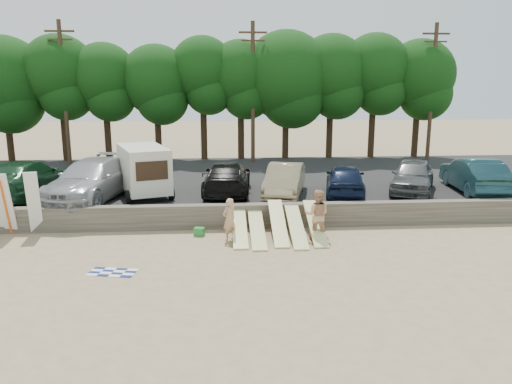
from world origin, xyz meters
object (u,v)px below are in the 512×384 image
(beachgoer_b, at_px, (317,215))
(cooler, at_px, (199,232))
(car_7, at_px, (474,175))
(beachgoer_a, at_px, (229,219))
(car_3, at_px, (227,178))
(box_trailer, at_px, (144,169))
(car_2, at_px, (92,180))
(car_6, at_px, (413,176))
(car_5, at_px, (345,180))
(car_4, at_px, (285,180))
(car_1, at_px, (25,179))

(beachgoer_b, xyz_separation_m, cooler, (-4.53, 0.82, -0.82))
(car_7, bearing_deg, beachgoer_a, 27.28)
(car_3, bearing_deg, box_trailer, 8.78)
(car_2, distance_m, cooler, 6.41)
(box_trailer, relative_size, beachgoer_b, 2.07)
(car_7, relative_size, cooler, 13.31)
(box_trailer, xyz_separation_m, car_3, (3.86, 0.29, -0.55))
(box_trailer, xyz_separation_m, cooler, (2.68, -4.09, -1.85))
(beachgoer_a, height_order, beachgoer_b, beachgoer_b)
(beachgoer_b, bearing_deg, cooler, 2.68)
(car_6, bearing_deg, beachgoer_b, -113.98)
(beachgoer_b, bearing_deg, car_5, -103.39)
(car_3, bearing_deg, cooler, 79.39)
(car_5, bearing_deg, car_4, 10.67)
(car_4, distance_m, beachgoer_b, 4.59)
(car_4, bearing_deg, car_2, -166.48)
(car_4, height_order, beachgoer_a, car_4)
(car_3, bearing_deg, car_1, 4.96)
(box_trailer, distance_m, car_3, 3.91)
(box_trailer, relative_size, cooler, 10.71)
(box_trailer, relative_size, car_7, 0.80)
(car_3, bearing_deg, beachgoer_b, 127.37)
(car_1, distance_m, beachgoer_a, 10.59)
(car_1, distance_m, car_6, 18.30)
(car_5, xyz_separation_m, car_6, (3.44, 0.47, 0.04))
(car_3, height_order, car_7, car_7)
(car_3, distance_m, car_5, 5.59)
(car_2, distance_m, car_7, 18.13)
(car_6, bearing_deg, cooler, -133.15)
(car_1, bearing_deg, car_2, 176.28)
(car_1, distance_m, car_7, 21.28)
(car_3, xyz_separation_m, car_7, (11.96, -0.46, 0.08))
(car_1, xyz_separation_m, car_6, (18.30, -0.21, -0.08))
(car_1, xyz_separation_m, car_4, (12.00, -0.60, -0.12))
(car_2, height_order, beachgoer_a, car_2)
(beachgoer_b, distance_m, cooler, 4.68)
(car_5, relative_size, beachgoer_a, 2.65)
(car_4, bearing_deg, car_7, 15.20)
(box_trailer, distance_m, car_7, 15.83)
(car_4, relative_size, car_6, 0.97)
(beachgoer_a, bearing_deg, car_4, -159.99)
(car_5, bearing_deg, car_6, -159.74)
(car_1, bearing_deg, car_3, -173.52)
(car_2, relative_size, car_7, 1.22)
(car_2, relative_size, beachgoer_b, 3.14)
(car_2, height_order, beachgoer_b, car_2)
(car_6, xyz_separation_m, beachgoer_b, (-5.63, -4.91, -0.51))
(car_7, bearing_deg, beachgoer_b, 35.05)
(car_7, relative_size, beachgoer_a, 3.06)
(car_2, bearing_deg, cooler, -23.79)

